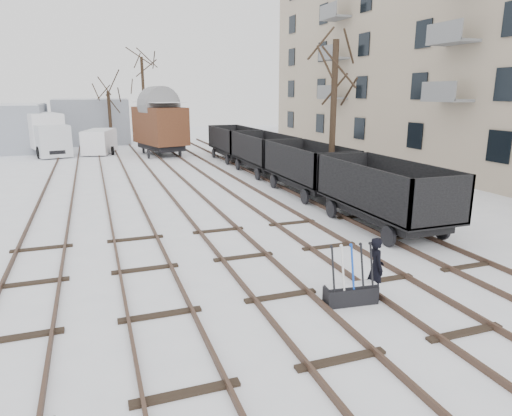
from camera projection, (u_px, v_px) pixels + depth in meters
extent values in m
plane|color=white|center=(281.00, 297.00, 11.48)|extent=(120.00, 120.00, 0.00)
cube|color=black|center=(41.00, 198.00, 22.04)|extent=(0.07, 52.00, 0.15)
cube|color=black|center=(73.00, 196.00, 22.51)|extent=(0.07, 52.00, 0.15)
cube|color=black|center=(27.00, 299.00, 11.34)|extent=(1.90, 0.20, 0.08)
cube|color=black|center=(106.00, 193.00, 23.02)|extent=(0.07, 52.00, 0.15)
cube|color=black|center=(135.00, 191.00, 23.49)|extent=(0.07, 52.00, 0.15)
cube|color=black|center=(150.00, 282.00, 12.32)|extent=(1.90, 0.20, 0.08)
cube|color=black|center=(165.00, 189.00, 24.01)|extent=(0.07, 52.00, 0.15)
cube|color=black|center=(192.00, 187.00, 24.48)|extent=(0.07, 52.00, 0.15)
cube|color=black|center=(254.00, 268.00, 13.30)|extent=(1.90, 0.20, 0.08)
cube|color=black|center=(220.00, 185.00, 24.99)|extent=(0.07, 52.00, 0.15)
cube|color=black|center=(245.00, 184.00, 25.46)|extent=(0.07, 52.00, 0.15)
cube|color=black|center=(344.00, 256.00, 14.28)|extent=(1.90, 0.20, 0.08)
cube|color=black|center=(271.00, 182.00, 25.97)|extent=(0.07, 52.00, 0.15)
cube|color=black|center=(294.00, 180.00, 26.44)|extent=(0.07, 52.00, 0.15)
cube|color=black|center=(423.00, 246.00, 15.26)|extent=(1.90, 0.20, 0.08)
cube|color=tan|center=(488.00, 44.00, 28.84)|extent=(10.00, 45.00, 16.00)
cube|color=gray|center=(92.00, 121.00, 46.14)|extent=(7.00, 6.00, 4.40)
cube|color=silver|center=(90.00, 99.00, 45.59)|extent=(6.86, 5.88, 0.10)
cube|color=black|center=(351.00, 295.00, 11.08)|extent=(1.34, 0.55, 0.44)
cube|color=black|center=(351.00, 286.00, 11.02)|extent=(1.32, 0.43, 0.06)
cube|color=silver|center=(351.00, 284.00, 11.01)|extent=(1.27, 0.38, 0.03)
cylinder|color=black|center=(333.00, 269.00, 10.79)|extent=(0.08, 0.32, 1.08)
cylinder|color=silver|center=(342.00, 268.00, 10.85)|extent=(0.08, 0.32, 1.08)
cylinder|color=#0D3DB4|center=(352.00, 267.00, 10.90)|extent=(0.08, 0.32, 1.08)
cylinder|color=black|center=(362.00, 266.00, 10.96)|extent=(0.08, 0.32, 1.08)
cylinder|color=black|center=(371.00, 265.00, 11.02)|extent=(0.08, 0.32, 1.08)
imported|color=black|center=(376.00, 268.00, 11.28)|extent=(0.50, 0.64, 1.57)
cube|color=black|center=(383.00, 211.00, 17.24)|extent=(1.95, 5.36, 0.41)
cube|color=black|center=(383.00, 206.00, 17.20)|extent=(2.44, 6.09, 0.12)
cube|color=black|center=(357.00, 187.00, 16.61)|extent=(0.10, 6.09, 1.62)
cube|color=black|center=(411.00, 183.00, 17.38)|extent=(0.10, 6.09, 1.62)
cube|color=silver|center=(383.00, 203.00, 17.17)|extent=(2.19, 5.85, 0.06)
cylinder|color=black|center=(388.00, 236.00, 15.17)|extent=(0.12, 0.71, 0.71)
cylinder|color=black|center=(378.00, 205.00, 19.46)|extent=(0.12, 0.71, 0.71)
cube|color=black|center=(308.00, 181.00, 23.09)|extent=(1.95, 5.36, 0.41)
cube|color=black|center=(308.00, 177.00, 23.04)|extent=(2.44, 6.09, 0.12)
cube|color=black|center=(287.00, 162.00, 22.46)|extent=(0.10, 6.09, 1.62)
cube|color=black|center=(329.00, 160.00, 23.22)|extent=(0.10, 6.09, 1.62)
cube|color=silver|center=(308.00, 175.00, 23.01)|extent=(2.19, 5.85, 0.06)
cylinder|color=black|center=(305.00, 197.00, 21.02)|extent=(0.12, 0.71, 0.71)
cylinder|color=black|center=(311.00, 179.00, 25.31)|extent=(0.12, 0.71, 0.71)
cube|color=black|center=(264.00, 163.00, 28.93)|extent=(1.95, 5.36, 0.41)
cube|color=black|center=(264.00, 160.00, 28.88)|extent=(2.44, 6.09, 0.12)
cube|color=black|center=(246.00, 148.00, 28.30)|extent=(0.10, 6.09, 1.62)
cube|color=black|center=(281.00, 147.00, 29.06)|extent=(0.10, 6.09, 1.62)
cube|color=silver|center=(264.00, 159.00, 28.85)|extent=(2.19, 5.85, 0.06)
cylinder|color=black|center=(258.00, 174.00, 26.86)|extent=(0.12, 0.71, 0.71)
cylinder|color=black|center=(269.00, 163.00, 31.15)|extent=(0.12, 0.71, 0.71)
cube|color=black|center=(234.00, 152.00, 34.77)|extent=(1.95, 5.36, 0.41)
cube|color=black|center=(234.00, 149.00, 34.72)|extent=(2.44, 6.09, 0.12)
cube|color=black|center=(219.00, 139.00, 34.14)|extent=(0.10, 6.09, 1.62)
cube|color=black|center=(248.00, 138.00, 34.90)|extent=(0.10, 6.09, 1.62)
cube|color=silver|center=(234.00, 148.00, 34.70)|extent=(2.19, 5.85, 0.06)
cylinder|color=black|center=(227.00, 160.00, 32.70)|extent=(0.12, 0.71, 0.71)
cylinder|color=black|center=(240.00, 152.00, 36.99)|extent=(0.12, 0.71, 0.71)
cube|color=black|center=(161.00, 146.00, 37.66)|extent=(3.31, 5.34, 0.45)
cube|color=#472315|center=(160.00, 125.00, 37.24)|extent=(4.00, 6.13, 2.93)
cube|color=silver|center=(159.00, 102.00, 36.79)|extent=(3.67, 5.79, 0.05)
cylinder|color=black|center=(148.00, 154.00, 35.69)|extent=(0.14, 0.79, 0.79)
cylinder|color=black|center=(172.00, 147.00, 39.79)|extent=(0.14, 0.79, 0.79)
cube|color=black|center=(47.00, 148.00, 38.16)|extent=(3.14, 7.49, 0.29)
cube|color=silver|center=(43.00, 142.00, 35.46)|extent=(2.79, 2.52, 2.45)
cube|color=silver|center=(46.00, 130.00, 38.53)|extent=(3.73, 5.57, 2.75)
cube|color=silver|center=(44.00, 113.00, 38.19)|extent=(3.66, 5.46, 0.04)
cylinder|color=black|center=(29.00, 153.00, 35.49)|extent=(0.29, 0.98, 0.98)
cylinder|color=black|center=(63.00, 145.00, 41.03)|extent=(0.29, 0.98, 0.98)
cube|color=silver|center=(100.00, 141.00, 38.57)|extent=(3.08, 4.90, 1.86)
cube|color=silver|center=(99.00, 130.00, 38.34)|extent=(3.01, 4.78, 0.04)
cylinder|color=black|center=(89.00, 152.00, 37.11)|extent=(0.23, 0.72, 0.72)
cylinder|color=black|center=(111.00, 147.00, 40.35)|extent=(0.23, 0.72, 0.72)
cylinder|color=black|center=(333.00, 121.00, 21.98)|extent=(0.30, 0.30, 7.41)
cylinder|color=black|center=(110.00, 119.00, 42.60)|extent=(0.30, 0.30, 5.19)
cylinder|color=black|center=(144.00, 100.00, 46.76)|extent=(0.30, 0.30, 8.53)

